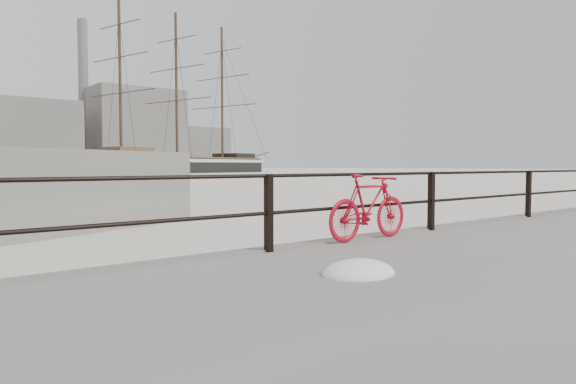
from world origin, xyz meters
TOP-DOWN VIEW (x-y plane):
  - ground at (0.00, 0.00)m, footprint 400.00×400.00m
  - guardrail at (0.00, -0.15)m, footprint 28.00×0.10m
  - bicycle at (-1.70, -0.25)m, footprint 1.64×0.25m
  - barque_black at (37.41, 82.43)m, footprint 57.10×31.16m
  - industrial_west at (20.00, 140.00)m, footprint 32.00×18.00m
  - industrial_mid at (55.00, 145.00)m, footprint 26.00×20.00m
  - industrial_east at (78.00, 150.00)m, footprint 20.00×16.00m
  - smokestack at (42.00, 150.00)m, footprint 2.80×2.80m

SIDE VIEW (x-z plane):
  - ground at x=0.00m, z-range 0.00..0.00m
  - barque_black at x=37.41m, z-range -15.58..15.58m
  - bicycle at x=-1.70m, z-range 0.35..1.34m
  - guardrail at x=0.00m, z-range 0.35..1.35m
  - industrial_east at x=78.00m, z-range 0.00..14.00m
  - industrial_west at x=20.00m, z-range 0.00..18.00m
  - industrial_mid at x=55.00m, z-range 0.00..24.00m
  - smokestack at x=42.00m, z-range 0.00..44.00m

